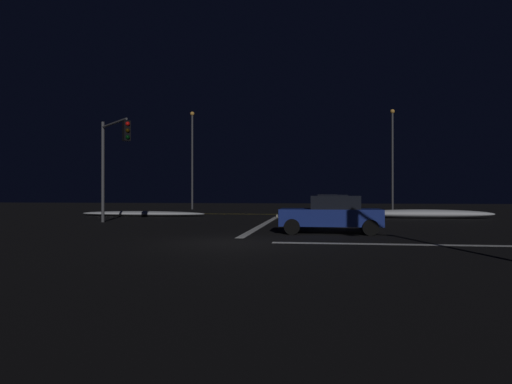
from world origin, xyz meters
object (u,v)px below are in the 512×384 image
at_px(sedan_blue_crossing, 331,214).
at_px(streetlamp_right_far, 392,153).
at_px(sedan_orange, 328,204).
at_px(sedan_silver, 333,209).
at_px(sedan_white, 335,206).
at_px(sedan_gray, 329,201).
at_px(sedan_black, 326,202).
at_px(traffic_signal_nw, 113,151).
at_px(streetlamp_left_far, 192,154).

xyz_separation_m(sedan_blue_crossing, streetlamp_right_far, (6.72, 26.77, 4.89)).
bearing_deg(sedan_orange, streetlamp_right_far, 52.19).
height_order(sedan_silver, sedan_white, same).
relative_size(sedan_silver, sedan_blue_crossing, 1.00).
distance_m(sedan_white, sedan_gray, 16.74).
height_order(sedan_orange, sedan_black, same).
xyz_separation_m(sedan_gray, traffic_signal_nw, (-12.38, -25.43, 3.21)).
height_order(sedan_orange, traffic_signal_nw, traffic_signal_nw).
xyz_separation_m(sedan_orange, streetlamp_right_far, (6.46, 8.32, 4.89)).
xyz_separation_m(sedan_orange, traffic_signal_nw, (-12.06, -14.02, 3.21)).
bearing_deg(sedan_blue_crossing, streetlamp_left_far, 116.99).
height_order(sedan_orange, streetlamp_left_far, streetlamp_left_far).
relative_size(sedan_gray, sedan_blue_crossing, 1.00).
bearing_deg(sedan_silver, sedan_white, 86.75).
height_order(sedan_blue_crossing, traffic_signal_nw, traffic_signal_nw).
distance_m(sedan_white, streetlamp_left_far, 20.40).
bearing_deg(sedan_white, sedan_black, 92.35).
bearing_deg(sedan_silver, sedan_blue_crossing, -92.56).
distance_m(sedan_silver, sedan_white, 6.09).
distance_m(sedan_blue_crossing, streetlamp_right_far, 28.04).
bearing_deg(traffic_signal_nw, sedan_orange, 49.31).
height_order(traffic_signal_nw, streetlamp_left_far, streetlamp_left_far).
height_order(sedan_white, sedan_orange, same).
relative_size(sedan_silver, sedan_orange, 1.00).
height_order(sedan_orange, sedan_gray, same).
distance_m(sedan_orange, streetlamp_left_far, 16.96).
height_order(sedan_black, sedan_blue_crossing, same).
relative_size(sedan_blue_crossing, streetlamp_left_far, 0.42).
distance_m(sedan_white, sedan_orange, 5.35).
relative_size(sedan_orange, traffic_signal_nw, 0.74).
xyz_separation_m(sedan_silver, sedan_gray, (0.28, 22.82, 0.00)).
bearing_deg(sedan_white, traffic_signal_nw, -145.08).
bearing_deg(streetlamp_right_far, streetlamp_left_far, 180.00).
distance_m(sedan_silver, sedan_gray, 22.82).
bearing_deg(traffic_signal_nw, streetlamp_right_far, 50.35).
xyz_separation_m(sedan_silver, sedan_white, (0.34, 6.08, 0.00)).
distance_m(sedan_orange, streetlamp_right_far, 11.61).
xyz_separation_m(sedan_gray, sedan_blue_crossing, (-0.59, -29.86, 0.00)).
xyz_separation_m(sedan_silver, sedan_blue_crossing, (-0.32, -7.04, 0.00)).
distance_m(sedan_black, sedan_blue_crossing, 24.42).
relative_size(sedan_black, streetlamp_left_far, 0.42).
height_order(traffic_signal_nw, streetlamp_right_far, streetlamp_right_far).
relative_size(sedan_gray, streetlamp_right_far, 0.43).
bearing_deg(sedan_black, sedan_white, -87.65).
relative_size(sedan_orange, sedan_black, 1.00).
xyz_separation_m(sedan_gray, streetlamp_left_far, (-14.22, -3.09, 5.03)).
bearing_deg(sedan_orange, traffic_signal_nw, -130.69).
bearing_deg(sedan_white, sedan_orange, 94.20).
height_order(sedan_black, streetlamp_left_far, streetlamp_left_far).
xyz_separation_m(sedan_white, sedan_orange, (-0.39, 5.33, 0.00)).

